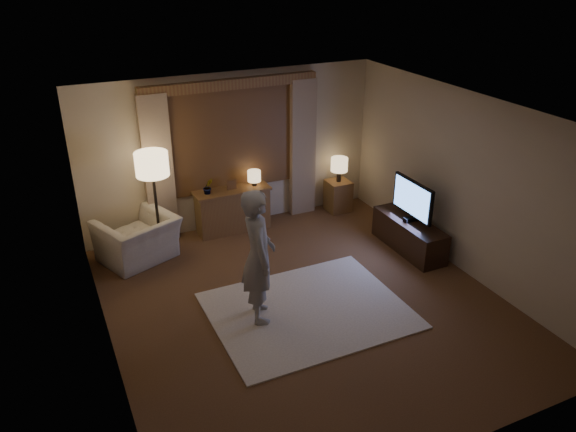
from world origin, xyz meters
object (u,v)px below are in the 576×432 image
sideboard (233,211)px  person (258,256)px  side_table (338,196)px  armchair (138,239)px  tv_stand (409,235)px

sideboard → person: size_ratio=0.68×
side_table → armchair: bearing=-175.3°
side_table → tv_stand: (0.28, -1.77, -0.03)m
sideboard → side_table: (1.99, -0.05, -0.07)m
sideboard → side_table: size_ratio=2.14×
side_table → tv_stand: side_table is taller
sideboard → tv_stand: size_ratio=0.86×
armchair → side_table: armchair is taller
sideboard → side_table: 2.00m
tv_stand → person: bearing=-166.3°
side_table → person: (-2.54, -2.45, 0.62)m
tv_stand → person: (-2.82, -0.69, 0.65)m
armchair → person: bearing=94.6°
side_table → person: size_ratio=0.32×
sideboard → armchair: sideboard is taller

